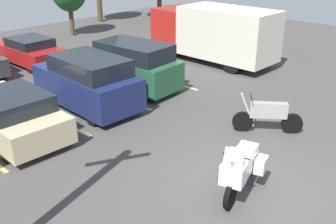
{
  "coord_description": "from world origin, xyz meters",
  "views": [
    {
      "loc": [
        -7.34,
        -3.85,
        5.53
      ],
      "look_at": [
        0.34,
        2.89,
        1.07
      ],
      "focal_mm": 41.49,
      "sensor_mm": 36.0,
      "label": 1
    }
  ],
  "objects_px": {
    "car_champagne": "(9,114)",
    "car_far_red": "(28,51)",
    "motorcycle_second": "(267,115)",
    "car_navy": "(87,82)",
    "box_truck": "(214,32)",
    "car_green": "(130,65)",
    "motorcycle_touring": "(241,167)"
  },
  "relations": [
    {
      "from": "car_navy",
      "to": "box_truck",
      "type": "bearing_deg",
      "value": 0.65
    },
    {
      "from": "car_champagne",
      "to": "car_far_red",
      "type": "height_order",
      "value": "car_champagne"
    },
    {
      "from": "car_navy",
      "to": "car_green",
      "type": "relative_size",
      "value": 0.99
    },
    {
      "from": "car_far_red",
      "to": "car_champagne",
      "type": "bearing_deg",
      "value": -124.21
    },
    {
      "from": "car_green",
      "to": "box_truck",
      "type": "relative_size",
      "value": 0.69
    },
    {
      "from": "car_green",
      "to": "motorcycle_second",
      "type": "bearing_deg",
      "value": -90.2
    },
    {
      "from": "motorcycle_second",
      "to": "car_green",
      "type": "bearing_deg",
      "value": 89.8
    },
    {
      "from": "motorcycle_touring",
      "to": "box_truck",
      "type": "bearing_deg",
      "value": 38.47
    },
    {
      "from": "motorcycle_second",
      "to": "box_truck",
      "type": "xyz_separation_m",
      "value": [
        5.53,
        5.98,
        0.89
      ]
    },
    {
      "from": "motorcycle_touring",
      "to": "car_far_red",
      "type": "bearing_deg",
      "value": 79.6
    },
    {
      "from": "motorcycle_touring",
      "to": "car_champagne",
      "type": "xyz_separation_m",
      "value": [
        -2.04,
        7.01,
        0.01
      ]
    },
    {
      "from": "car_navy",
      "to": "car_far_red",
      "type": "relative_size",
      "value": 0.98
    },
    {
      "from": "box_truck",
      "to": "car_navy",
      "type": "bearing_deg",
      "value": -179.35
    },
    {
      "from": "motorcycle_touring",
      "to": "car_far_red",
      "type": "xyz_separation_m",
      "value": [
        2.52,
        13.72,
        -0.05
      ]
    },
    {
      "from": "motorcycle_touring",
      "to": "car_navy",
      "type": "relative_size",
      "value": 0.49
    },
    {
      "from": "car_navy",
      "to": "car_far_red",
      "type": "xyz_separation_m",
      "value": [
        1.55,
        6.73,
        -0.3
      ]
    },
    {
      "from": "motorcycle_second",
      "to": "car_navy",
      "type": "height_order",
      "value": "car_navy"
    },
    {
      "from": "motorcycle_touring",
      "to": "car_green",
      "type": "bearing_deg",
      "value": 65.21
    },
    {
      "from": "motorcycle_second",
      "to": "car_champagne",
      "type": "xyz_separation_m",
      "value": [
        -5.42,
        5.91,
        0.13
      ]
    },
    {
      "from": "motorcycle_second",
      "to": "car_green",
      "type": "distance_m",
      "value": 6.27
    },
    {
      "from": "motorcycle_touring",
      "to": "car_champagne",
      "type": "relative_size",
      "value": 0.45
    },
    {
      "from": "car_champagne",
      "to": "car_navy",
      "type": "distance_m",
      "value": 3.03
    },
    {
      "from": "motorcycle_second",
      "to": "car_far_red",
      "type": "distance_m",
      "value": 12.65
    },
    {
      "from": "motorcycle_second",
      "to": "motorcycle_touring",
      "type": "bearing_deg",
      "value": -161.99
    },
    {
      "from": "car_champagne",
      "to": "car_far_red",
      "type": "bearing_deg",
      "value": 55.79
    },
    {
      "from": "motorcycle_second",
      "to": "box_truck",
      "type": "relative_size",
      "value": 0.28
    },
    {
      "from": "car_far_red",
      "to": "box_truck",
      "type": "bearing_deg",
      "value": -46.13
    },
    {
      "from": "car_far_red",
      "to": "box_truck",
      "type": "xyz_separation_m",
      "value": [
        6.39,
        -6.64,
        0.82
      ]
    },
    {
      "from": "car_green",
      "to": "car_far_red",
      "type": "height_order",
      "value": "car_green"
    },
    {
      "from": "motorcycle_touring",
      "to": "car_navy",
      "type": "distance_m",
      "value": 7.06
    },
    {
      "from": "car_green",
      "to": "motorcycle_touring",
      "type": "bearing_deg",
      "value": -114.79
    },
    {
      "from": "car_green",
      "to": "box_truck",
      "type": "bearing_deg",
      "value": -2.88
    }
  ]
}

